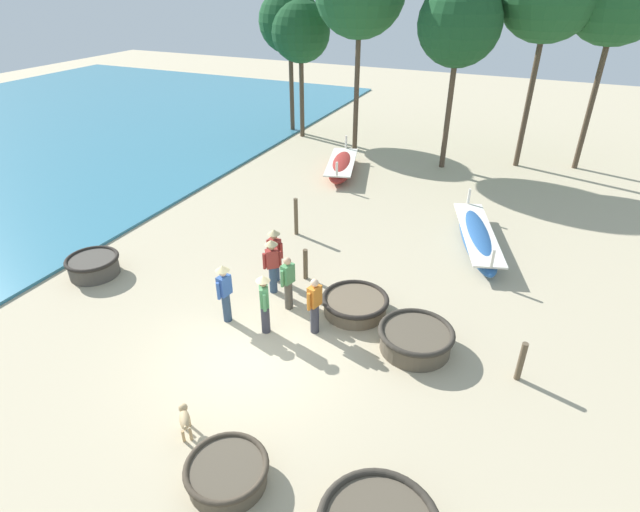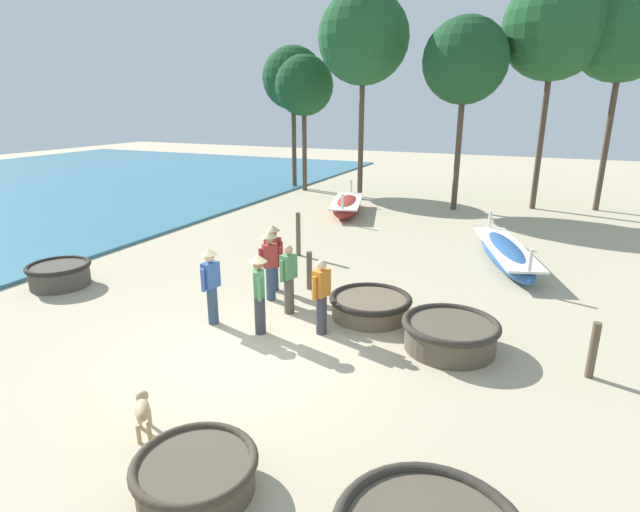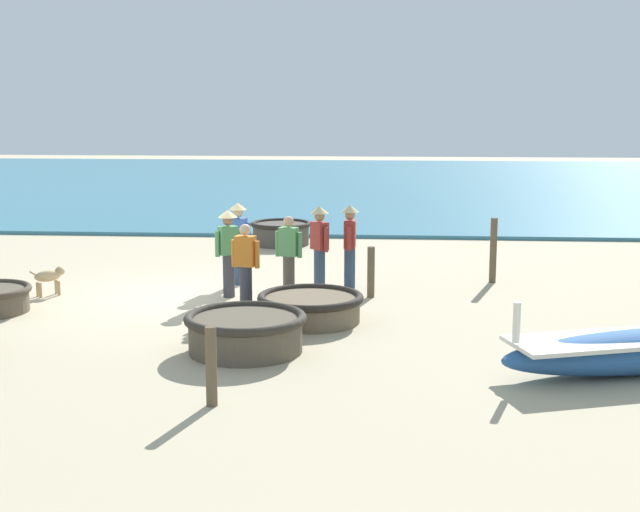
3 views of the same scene
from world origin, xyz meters
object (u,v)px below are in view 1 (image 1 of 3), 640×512
(fisherman_by_coracle, at_px, (264,300))
(coracle_upturned, at_px, (416,338))
(dog, at_px, (185,418))
(fisherman_standing_left, at_px, (225,290))
(long_boat_ochre_hull, at_px, (341,166))
(long_boat_red_hull, at_px, (477,237))
(fisherman_crouching, at_px, (272,263))
(coracle_center, at_px, (227,472))
(mooring_post_shoreline, at_px, (296,217))
(tree_rightmost, at_px, (290,22))
(mooring_post_inland, at_px, (521,361))
(tree_right_mid, at_px, (301,32))
(tree_leftmost, at_px, (460,24))
(fisherman_standing_right, at_px, (288,282))
(coracle_front_left, at_px, (355,304))
(mooring_post_mid_beach, at_px, (305,264))
(coracle_weathered, at_px, (93,265))
(fisherman_with_hat, at_px, (315,304))
(fisherman_hauling, at_px, (275,252))

(fisherman_by_coracle, bearing_deg, coracle_upturned, 13.72)
(dog, bearing_deg, fisherman_standing_left, 110.46)
(dog, bearing_deg, long_boat_ochre_hull, 100.22)
(long_boat_red_hull, height_order, fisherman_by_coracle, fisherman_by_coracle)
(fisherman_crouching, height_order, dog, fisherman_crouching)
(coracle_center, distance_m, fisherman_by_coracle, 4.38)
(coracle_center, height_order, mooring_post_shoreline, mooring_post_shoreline)
(tree_rightmost, bearing_deg, fisherman_standing_left, -68.62)
(mooring_post_inland, xyz_separation_m, tree_right_mid, (-12.70, 15.09, 4.78))
(tree_leftmost, bearing_deg, mooring_post_shoreline, -109.39)
(tree_leftmost, bearing_deg, fisherman_standing_right, -96.06)
(coracle_front_left, bearing_deg, fisherman_standing_right, -162.12)
(tree_rightmost, bearing_deg, dog, -68.78)
(coracle_center, relative_size, mooring_post_mid_beach, 1.56)
(fisherman_crouching, height_order, fisherman_standing_right, fisherman_crouching)
(fisherman_standing_left, bearing_deg, long_boat_red_hull, 52.33)
(coracle_weathered, xyz_separation_m, fisherman_by_coracle, (6.09, -0.29, 0.64))
(coracle_upturned, relative_size, tree_rightmost, 0.25)
(mooring_post_mid_beach, relative_size, tree_rightmost, 0.13)
(coracle_upturned, distance_m, mooring_post_mid_beach, 4.21)
(dog, bearing_deg, mooring_post_mid_beach, 92.84)
(fisherman_standing_left, xyz_separation_m, tree_leftmost, (2.59, 14.10, 5.13))
(coracle_upturned, bearing_deg, fisherman_standing_left, -169.52)
(long_boat_ochre_hull, bearing_deg, fisherman_crouching, -79.27)
(fisherman_with_hat, xyz_separation_m, dog, (-1.00, -3.94, -0.46))
(fisherman_crouching, xyz_separation_m, mooring_post_shoreline, (-1.01, 3.48, -0.29))
(fisherman_with_hat, relative_size, tree_rightmost, 0.21)
(mooring_post_mid_beach, bearing_deg, tree_leftmost, 81.98)
(fisherman_standing_left, distance_m, tree_rightmost, 18.43)
(fisherman_standing_right, xyz_separation_m, mooring_post_inland, (5.94, -0.32, -0.33))
(fisherman_standing_right, bearing_deg, mooring_post_shoreline, 113.84)
(fisherman_by_coracle, distance_m, tree_rightmost, 18.87)
(mooring_post_shoreline, bearing_deg, tree_right_mid, 114.87)
(coracle_center, bearing_deg, fisherman_standing_right, 105.53)
(coracle_weathered, distance_m, coracle_upturned, 9.73)
(long_boat_red_hull, height_order, fisherman_hauling, fisherman_hauling)
(fisherman_by_coracle, bearing_deg, fisherman_with_hat, 24.08)
(coracle_upturned, bearing_deg, coracle_front_left, 156.23)
(fisherman_with_hat, bearing_deg, coracle_center, -85.30)
(mooring_post_inland, relative_size, mooring_post_mid_beach, 1.04)
(fisherman_standing_left, distance_m, fisherman_standing_right, 1.68)
(coracle_upturned, xyz_separation_m, dog, (-3.50, -4.32, 0.05))
(fisherman_by_coracle, height_order, tree_rightmost, tree_rightmost)
(mooring_post_mid_beach, bearing_deg, dog, -87.16)
(coracle_weathered, bearing_deg, long_boat_red_hull, 32.69)
(coracle_upturned, relative_size, fisherman_standing_left, 1.10)
(long_boat_ochre_hull, relative_size, fisherman_by_coracle, 2.56)
(fisherman_crouching, bearing_deg, dog, -80.76)
(coracle_center, distance_m, coracle_front_left, 5.76)
(long_boat_red_hull, bearing_deg, fisherman_with_hat, -115.35)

